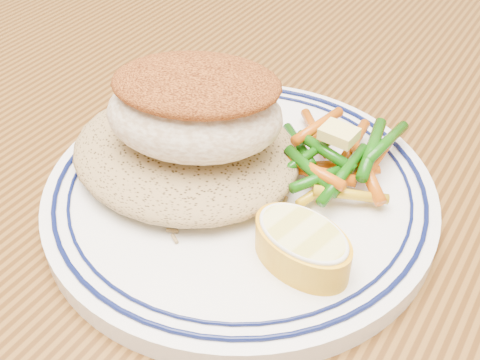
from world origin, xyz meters
name	(u,v)px	position (x,y,z in m)	size (l,w,h in m)	color
dining_table	(241,319)	(0.00, 0.00, 0.65)	(1.50, 0.90, 0.75)	#482A0E
plate	(240,192)	(-0.01, 0.02, 0.76)	(0.25, 0.25, 0.02)	white
rice_pilaf	(185,147)	(-0.05, 0.02, 0.78)	(0.15, 0.14, 0.03)	olive
fish_fillet	(195,107)	(-0.04, 0.02, 0.82)	(0.13, 0.12, 0.06)	beige
vegetable_pile	(334,160)	(0.03, 0.06, 0.78)	(0.09, 0.11, 0.03)	#BB4F09
butter_pat	(339,134)	(0.03, 0.06, 0.80)	(0.02, 0.02, 0.01)	#FCEE7B
lemon_wedge	(302,245)	(0.05, -0.02, 0.78)	(0.07, 0.07, 0.02)	yellow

